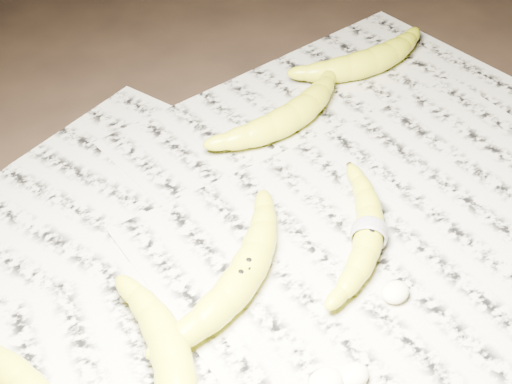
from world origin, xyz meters
TOP-DOWN VIEW (x-y plane):
  - ground at (0.00, 0.00)m, footprint 3.00×3.00m
  - newspaper_patch at (-0.01, -0.02)m, footprint 0.90×0.70m
  - banana_left_b at (-0.19, -0.09)m, footprint 0.14×0.21m
  - banana_center at (-0.08, -0.04)m, footprint 0.22×0.15m
  - banana_taped at (0.07, -0.08)m, footprint 0.18×0.16m
  - banana_upper_a at (0.14, 0.13)m, footprint 0.21×0.08m
  - banana_upper_b at (0.32, 0.16)m, footprint 0.20×0.09m
  - measuring_tape at (0.07, -0.08)m, footprint 0.03×0.03m
  - flesh_chunk_a at (-0.09, -0.18)m, footprint 0.04×0.03m
  - flesh_chunk_b at (-0.07, -0.19)m, footprint 0.03×0.03m
  - flesh_chunk_c at (0.04, -0.15)m, footprint 0.03×0.03m

SIDE VIEW (x-z plane):
  - ground at x=0.00m, z-range 0.00..0.00m
  - newspaper_patch at x=-0.01m, z-range 0.00..0.01m
  - flesh_chunk_b at x=-0.07m, z-range 0.01..0.03m
  - flesh_chunk_c at x=0.04m, z-range 0.01..0.03m
  - flesh_chunk_a at x=-0.09m, z-range 0.01..0.03m
  - banana_taped at x=0.07m, z-range 0.01..0.04m
  - measuring_tape at x=0.07m, z-range 0.00..0.04m
  - banana_left_b at x=-0.19m, z-range 0.01..0.05m
  - banana_center at x=-0.08m, z-range 0.01..0.05m
  - banana_upper_a at x=0.14m, z-range 0.01..0.05m
  - banana_upper_b at x=0.32m, z-range 0.01..0.05m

